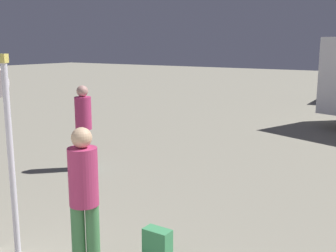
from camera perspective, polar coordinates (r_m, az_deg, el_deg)
name	(u,v)px	position (r m, az deg, el deg)	size (l,w,h in m)	color
person_near_clock	(84,194)	(4.48, -11.52, -9.16)	(0.31, 0.31, 1.62)	#488A50
backpack	(158,247)	(4.86, -1.41, -16.29)	(0.32, 0.21, 0.42)	#42995E
person_distant	(84,123)	(8.27, -11.57, 0.42)	(0.32, 0.32, 1.67)	teal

